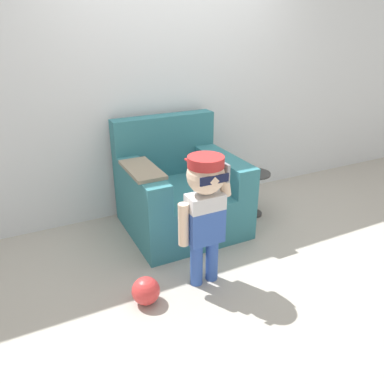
# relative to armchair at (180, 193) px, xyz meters

# --- Properties ---
(ground_plane) EXTENTS (10.00, 10.00, 0.00)m
(ground_plane) POSITION_rel_armchair_xyz_m (0.19, -0.10, -0.35)
(ground_plane) COLOR #ADA89E
(wall_back) EXTENTS (10.00, 0.05, 2.60)m
(wall_back) POSITION_rel_armchair_xyz_m (0.19, 0.53, 0.95)
(wall_back) COLOR silver
(wall_back) RESTS_ON ground_plane
(armchair) EXTENTS (1.06, 1.00, 1.03)m
(armchair) POSITION_rel_armchair_xyz_m (0.00, 0.00, 0.00)
(armchair) COLOR teal
(armchair) RESTS_ON ground_plane
(person_child) EXTENTS (0.42, 0.32, 1.03)m
(person_child) POSITION_rel_armchair_xyz_m (-0.21, -0.89, 0.33)
(person_child) COLOR #3356AD
(person_child) RESTS_ON ground_plane
(side_table) EXTENTS (0.31, 0.31, 0.47)m
(side_table) POSITION_rel_armchair_xyz_m (0.79, -0.13, -0.07)
(side_table) COLOR #333333
(side_table) RESTS_ON ground_plane
(toy_ball) EXTENTS (0.20, 0.20, 0.20)m
(toy_ball) POSITION_rel_armchair_xyz_m (-0.70, -0.92, -0.25)
(toy_ball) COLOR #D13838
(toy_ball) RESTS_ON ground_plane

